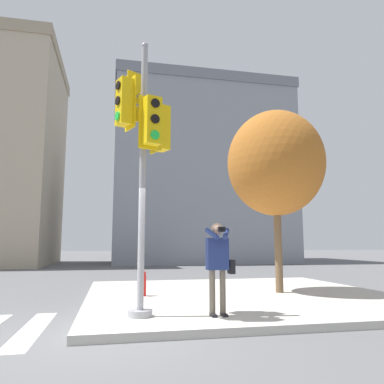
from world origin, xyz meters
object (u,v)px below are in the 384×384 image
at_px(traffic_signal_pole, 142,134).
at_px(street_tree, 276,163).
at_px(person_photographer, 218,259).
at_px(fire_hydrant, 143,283).

xyz_separation_m(traffic_signal_pole, street_tree, (3.99, 2.66, 0.17)).
xyz_separation_m(traffic_signal_pole, person_photographer, (1.44, -0.22, -2.39)).
bearing_deg(street_tree, traffic_signal_pole, -146.30).
distance_m(person_photographer, street_tree, 4.63).
xyz_separation_m(person_photographer, street_tree, (2.55, 2.88, 2.57)).
bearing_deg(traffic_signal_pole, fire_hydrant, 83.99).
bearing_deg(person_photographer, traffic_signal_pole, 171.28).
height_order(person_photographer, street_tree, street_tree).
relative_size(traffic_signal_pole, fire_hydrant, 8.48).
relative_size(person_photographer, fire_hydrant, 2.71).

